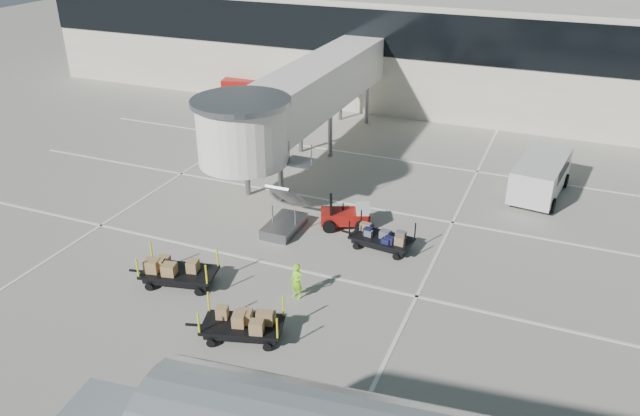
{
  "coord_description": "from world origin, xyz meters",
  "views": [
    {
      "loc": [
        10.47,
        -18.94,
        14.49
      ],
      "look_at": [
        0.8,
        4.25,
        2.0
      ],
      "focal_mm": 35.0,
      "sensor_mm": 36.0,
      "label": 1
    }
  ],
  "objects_px": {
    "suitcase_cart": "(380,238)",
    "belt_loader": "(249,89)",
    "box_cart_far": "(179,271)",
    "baggage_tug": "(346,216)",
    "ground_worker": "(297,281)",
    "box_cart_near": "(247,324)",
    "minivan": "(541,173)"
  },
  "relations": [
    {
      "from": "box_cart_near",
      "to": "ground_worker",
      "type": "relative_size",
      "value": 2.38
    },
    {
      "from": "ground_worker",
      "to": "minivan",
      "type": "height_order",
      "value": "minivan"
    },
    {
      "from": "suitcase_cart",
      "to": "minivan",
      "type": "bearing_deg",
      "value": 61.37
    },
    {
      "from": "box_cart_near",
      "to": "minivan",
      "type": "relative_size",
      "value": 0.65
    },
    {
      "from": "suitcase_cart",
      "to": "minivan",
      "type": "height_order",
      "value": "minivan"
    },
    {
      "from": "box_cart_near",
      "to": "minivan",
      "type": "xyz_separation_m",
      "value": [
        8.72,
        17.14,
        0.68
      ]
    },
    {
      "from": "baggage_tug",
      "to": "box_cart_far",
      "type": "height_order",
      "value": "baggage_tug"
    },
    {
      "from": "minivan",
      "to": "belt_loader",
      "type": "height_order",
      "value": "belt_loader"
    },
    {
      "from": "box_cart_far",
      "to": "belt_loader",
      "type": "relative_size",
      "value": 0.83
    },
    {
      "from": "minivan",
      "to": "belt_loader",
      "type": "relative_size",
      "value": 1.22
    },
    {
      "from": "box_cart_near",
      "to": "belt_loader",
      "type": "distance_m",
      "value": 30.57
    },
    {
      "from": "baggage_tug",
      "to": "suitcase_cart",
      "type": "xyz_separation_m",
      "value": [
        2.18,
        -1.38,
        -0.07
      ]
    },
    {
      "from": "baggage_tug",
      "to": "box_cart_far",
      "type": "distance_m",
      "value": 8.77
    },
    {
      "from": "box_cart_far",
      "to": "baggage_tug",
      "type": "bearing_deg",
      "value": 45.43
    },
    {
      "from": "baggage_tug",
      "to": "belt_loader",
      "type": "relative_size",
      "value": 0.57
    },
    {
      "from": "baggage_tug",
      "to": "minivan",
      "type": "height_order",
      "value": "minivan"
    },
    {
      "from": "box_cart_near",
      "to": "box_cart_far",
      "type": "distance_m",
      "value": 4.81
    },
    {
      "from": "box_cart_near",
      "to": "ground_worker",
      "type": "bearing_deg",
      "value": 61.36
    },
    {
      "from": "ground_worker",
      "to": "belt_loader",
      "type": "relative_size",
      "value": 0.33
    },
    {
      "from": "suitcase_cart",
      "to": "belt_loader",
      "type": "height_order",
      "value": "belt_loader"
    },
    {
      "from": "belt_loader",
      "to": "box_cart_near",
      "type": "bearing_deg",
      "value": -75.49
    },
    {
      "from": "baggage_tug",
      "to": "suitcase_cart",
      "type": "bearing_deg",
      "value": -54.93
    },
    {
      "from": "baggage_tug",
      "to": "suitcase_cart",
      "type": "distance_m",
      "value": 2.59
    },
    {
      "from": "ground_worker",
      "to": "suitcase_cart",
      "type": "bearing_deg",
      "value": 83.12
    },
    {
      "from": "ground_worker",
      "to": "minivan",
      "type": "distance_m",
      "value": 16.28
    },
    {
      "from": "belt_loader",
      "to": "minivan",
      "type": "bearing_deg",
      "value": -36.63
    },
    {
      "from": "box_cart_near",
      "to": "minivan",
      "type": "bearing_deg",
      "value": 46.63
    },
    {
      "from": "ground_worker",
      "to": "box_cart_near",
      "type": "bearing_deg",
      "value": -89.13
    },
    {
      "from": "minivan",
      "to": "ground_worker",
      "type": "bearing_deg",
      "value": -112.63
    },
    {
      "from": "ground_worker",
      "to": "baggage_tug",
      "type": "bearing_deg",
      "value": 105.89
    },
    {
      "from": "box_cart_far",
      "to": "box_cart_near",
      "type": "bearing_deg",
      "value": -38.33
    },
    {
      "from": "box_cart_far",
      "to": "minivan",
      "type": "distance_m",
      "value": 19.92
    }
  ]
}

